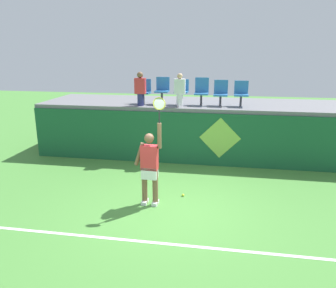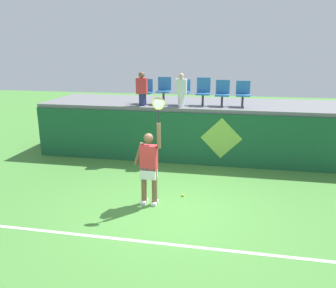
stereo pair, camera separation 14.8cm
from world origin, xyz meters
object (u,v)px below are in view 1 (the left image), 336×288
(stadium_chair_3, at_px, (202,90))
(spectator_0, at_px, (180,90))
(water_bottle, at_px, (179,104))
(tennis_ball, at_px, (183,195))
(tennis_player, at_px, (150,165))
(stadium_chair_4, at_px, (221,92))
(stadium_chair_0, at_px, (144,90))
(stadium_chair_2, at_px, (182,90))
(spectator_1, at_px, (140,88))
(stadium_chair_5, at_px, (241,92))
(stadium_chair_1, at_px, (162,89))

(stadium_chair_3, relative_size, spectator_0, 0.84)
(stadium_chair_3, bearing_deg, water_bottle, -137.66)
(spectator_0, bearing_deg, tennis_ball, -80.00)
(tennis_ball, distance_m, water_bottle, 3.31)
(tennis_ball, relative_size, stadium_chair_3, 0.08)
(tennis_player, distance_m, stadium_chair_3, 4.13)
(water_bottle, bearing_deg, stadium_chair_4, 24.97)
(tennis_ball, relative_size, stadium_chair_0, 0.08)
(stadium_chair_0, bearing_deg, water_bottle, -24.84)
(stadium_chair_2, distance_m, stadium_chair_3, 0.65)
(stadium_chair_4, xyz_separation_m, spectator_1, (-2.53, -0.47, 0.12))
(water_bottle, relative_size, stadium_chair_0, 0.30)
(tennis_ball, height_order, spectator_0, spectator_0)
(tennis_player, height_order, stadium_chair_2, stadium_chair_2)
(stadium_chair_2, relative_size, stadium_chair_3, 0.92)
(tennis_ball, height_order, stadium_chair_5, stadium_chair_5)
(stadium_chair_1, distance_m, stadium_chair_3, 1.29)
(stadium_chair_2, relative_size, stadium_chair_5, 1.02)
(water_bottle, height_order, stadium_chair_4, stadium_chair_4)
(stadium_chair_2, xyz_separation_m, stadium_chair_5, (1.91, 0.01, -0.03))
(stadium_chair_0, relative_size, stadium_chair_2, 0.99)
(water_bottle, height_order, spectator_0, spectator_0)
(tennis_ball, bearing_deg, stadium_chair_1, 109.21)
(water_bottle, xyz_separation_m, stadium_chair_2, (-0.00, 0.58, 0.35))
(stadium_chair_5, bearing_deg, tennis_ball, -113.28)
(stadium_chair_2, bearing_deg, stadium_chair_4, 0.40)
(stadium_chair_0, relative_size, stadium_chair_4, 0.99)
(stadium_chair_1, relative_size, stadium_chair_3, 1.00)
(tennis_player, xyz_separation_m, stadium_chair_1, (-0.43, 3.82, 1.31))
(tennis_player, xyz_separation_m, stadium_chair_2, (0.21, 3.82, 1.28))
(stadium_chair_0, xyz_separation_m, stadium_chair_4, (2.53, 0.00, -0.00))
(water_bottle, bearing_deg, tennis_ball, -79.48)
(spectator_0, bearing_deg, stadium_chair_2, 90.00)
(stadium_chair_0, relative_size, stadium_chair_3, 0.91)
(stadium_chair_4, distance_m, stadium_chair_5, 0.64)
(stadium_chair_2, bearing_deg, stadium_chair_1, 179.40)
(stadium_chair_4, bearing_deg, stadium_chair_5, -0.27)
(water_bottle, distance_m, stadium_chair_2, 0.68)
(stadium_chair_5, relative_size, spectator_0, 0.77)
(tennis_player, height_order, stadium_chair_1, stadium_chair_1)
(spectator_0, bearing_deg, stadium_chair_5, 12.77)
(stadium_chair_3, relative_size, stadium_chair_4, 1.08)
(water_bottle, relative_size, spectator_0, 0.23)
(stadium_chair_3, distance_m, stadium_chair_5, 1.26)
(water_bottle, xyz_separation_m, spectator_0, (-0.00, 0.15, 0.42))
(stadium_chair_4, bearing_deg, stadium_chair_0, -179.94)
(stadium_chair_5, distance_m, spectator_0, 1.96)
(tennis_ball, relative_size, stadium_chair_2, 0.08)
(stadium_chair_2, relative_size, stadium_chair_4, 1.00)
(stadium_chair_0, height_order, spectator_0, spectator_0)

